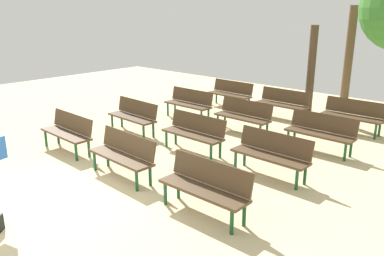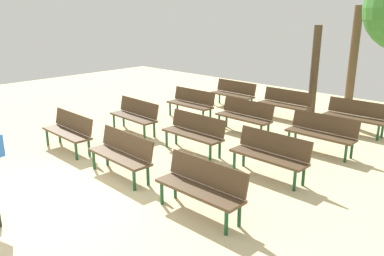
% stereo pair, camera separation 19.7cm
% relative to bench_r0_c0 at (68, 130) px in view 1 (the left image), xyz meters
% --- Properties ---
extents(ground_plane, '(24.00, 24.00, 0.00)m').
position_rel_bench_r0_c0_xyz_m(ground_plane, '(2.11, -1.65, -0.50)').
color(ground_plane, beige).
extents(bench_r0_c0, '(1.61, 0.52, 0.87)m').
position_rel_bench_r0_c0_xyz_m(bench_r0_c0, '(0.00, 0.00, 0.00)').
color(bench_r0_c0, '#4C3823').
rests_on(bench_r0_c0, ground_plane).
extents(bench_r0_c1, '(1.61, 0.53, 0.87)m').
position_rel_bench_r0_c0_xyz_m(bench_r0_c1, '(2.14, -0.06, 0.00)').
color(bench_r0_c1, '#4C3823').
rests_on(bench_r0_c1, ground_plane).
extents(bench_r0_c2, '(1.60, 0.49, 0.87)m').
position_rel_bench_r0_c0_xyz_m(bench_r0_c2, '(4.29, -0.08, 0.00)').
color(bench_r0_c2, '#4C3823').
rests_on(bench_r0_c2, ground_plane).
extents(bench_r1_c0, '(1.62, 0.55, 0.87)m').
position_rel_bench_r0_c0_xyz_m(bench_r1_c0, '(0.01, 1.95, 0.00)').
color(bench_r1_c0, '#4C3823').
rests_on(bench_r1_c0, ground_plane).
extents(bench_r1_c1, '(1.60, 0.48, 0.87)m').
position_rel_bench_r0_c0_xyz_m(bench_r1_c1, '(2.21, 1.94, 0.00)').
color(bench_r1_c1, '#4C3823').
rests_on(bench_r1_c1, ground_plane).
extents(bench_r1_c2, '(1.60, 0.50, 0.87)m').
position_rel_bench_r0_c0_xyz_m(bench_r1_c2, '(4.28, 1.94, 0.00)').
color(bench_r1_c2, '#4C3823').
rests_on(bench_r1_c2, ground_plane).
extents(bench_r2_c0, '(1.60, 0.48, 0.87)m').
position_rel_bench_r0_c0_xyz_m(bench_r2_c0, '(0.11, 4.04, 0.00)').
color(bench_r2_c0, '#4C3823').
rests_on(bench_r2_c0, ground_plane).
extents(bench_r2_c1, '(1.61, 0.50, 0.87)m').
position_rel_bench_r0_c0_xyz_m(bench_r2_c1, '(2.18, 3.95, 0.00)').
color(bench_r2_c1, '#4C3823').
rests_on(bench_r2_c1, ground_plane).
extents(bench_r2_c2, '(1.60, 0.48, 0.87)m').
position_rel_bench_r0_c0_xyz_m(bench_r2_c2, '(4.36, 3.96, 0.00)').
color(bench_r2_c2, '#4C3823').
rests_on(bench_r2_c2, ground_plane).
extents(bench_r3_c0, '(1.61, 0.51, 0.87)m').
position_rel_bench_r0_c0_xyz_m(bench_r3_c0, '(0.16, 6.06, 0.00)').
color(bench_r3_c0, '#4C3823').
rests_on(bench_r3_c0, ground_plane).
extents(bench_r3_c1, '(1.60, 0.49, 0.87)m').
position_rel_bench_r0_c0_xyz_m(bench_r3_c1, '(2.21, 5.96, 0.00)').
color(bench_r3_c1, '#4C3823').
rests_on(bench_r3_c1, ground_plane).
extents(bench_r3_c2, '(1.60, 0.49, 0.87)m').
position_rel_bench_r0_c0_xyz_m(bench_r3_c2, '(4.33, 5.97, 0.00)').
color(bench_r3_c2, '#4C3823').
rests_on(bench_r3_c2, ground_plane).
extents(tree_1, '(0.25, 0.25, 2.76)m').
position_rel_bench_r0_c0_xyz_m(tree_1, '(2.48, 7.13, 0.87)').
color(tree_1, '#4C3A28').
rests_on(tree_1, ground_plane).
extents(tree_2, '(0.29, 0.29, 3.35)m').
position_rel_bench_r0_c0_xyz_m(tree_2, '(2.70, 9.54, 1.17)').
color(tree_2, brown).
rests_on(tree_2, ground_plane).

